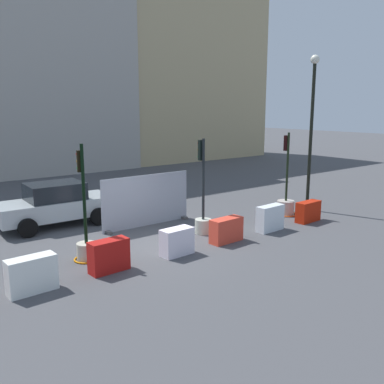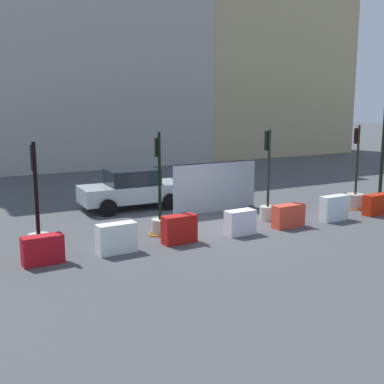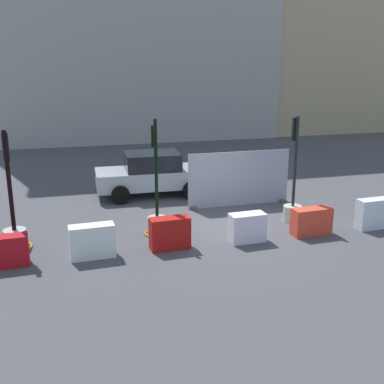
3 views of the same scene
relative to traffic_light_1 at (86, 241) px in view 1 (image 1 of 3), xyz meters
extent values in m
plane|color=#49494D|center=(2.21, 0.02, -0.56)|extent=(120.00, 120.00, 0.00)
cylinder|color=#B8B29F|center=(0.00, -0.01, -0.31)|extent=(0.57, 0.57, 0.50)
cylinder|color=black|center=(0.00, -0.01, 1.36)|extent=(0.09, 0.09, 2.83)
cube|color=black|center=(-0.02, 0.10, 2.28)|extent=(0.17, 0.16, 0.60)
sphere|color=red|center=(-0.04, 0.18, 2.48)|extent=(0.09, 0.09, 0.09)
sphere|color=orange|center=(-0.04, 0.18, 2.28)|extent=(0.09, 0.09, 0.09)
sphere|color=green|center=(-0.04, 0.18, 2.08)|extent=(0.09, 0.09, 0.09)
torus|color=orange|center=(0.00, -0.01, -0.53)|extent=(0.76, 0.76, 0.05)
cylinder|color=#B4B6A7|center=(4.29, -0.03, -0.31)|extent=(0.57, 0.57, 0.50)
cylinder|color=black|center=(4.29, -0.03, 1.33)|extent=(0.09, 0.09, 2.78)
cube|color=black|center=(4.27, 0.09, 2.32)|extent=(0.17, 0.17, 0.69)
sphere|color=red|center=(4.26, 0.18, 2.55)|extent=(0.10, 0.10, 0.10)
sphere|color=orange|center=(4.26, 0.18, 2.32)|extent=(0.10, 0.10, 0.10)
sphere|color=green|center=(4.26, 0.18, 2.09)|extent=(0.10, 0.10, 0.10)
cylinder|color=#B5A9A1|center=(8.59, -0.08, -0.27)|extent=(0.69, 0.69, 0.58)
cylinder|color=black|center=(8.59, -0.08, 1.39)|extent=(0.09, 0.09, 2.75)
cube|color=black|center=(8.60, 0.05, 2.34)|extent=(0.16, 0.17, 0.61)
sphere|color=red|center=(8.61, 0.14, 2.54)|extent=(0.09, 0.09, 0.09)
sphere|color=orange|center=(8.61, 0.14, 2.34)|extent=(0.09, 0.09, 0.09)
sphere|color=green|center=(8.61, 0.14, 2.14)|extent=(0.09, 0.09, 0.09)
torus|color=orange|center=(8.59, -0.08, -0.53)|extent=(0.94, 0.94, 0.05)
cube|color=white|center=(-1.92, -1.24, -0.13)|extent=(1.16, 0.49, 0.87)
cube|color=red|center=(0.11, -1.18, -0.13)|extent=(1.08, 0.49, 0.87)
cube|color=white|center=(2.29, -1.25, -0.16)|extent=(1.01, 0.51, 0.81)
cube|color=#E2412D|center=(4.28, -1.23, -0.16)|extent=(1.17, 0.50, 0.79)
cube|color=silver|center=(6.35, -1.24, -0.10)|extent=(1.12, 0.45, 0.91)
cube|color=red|center=(8.43, -1.30, -0.17)|extent=(1.11, 0.47, 0.78)
cube|color=#ADB7BA|center=(0.64, 4.11, 0.09)|extent=(4.18, 1.80, 0.65)
cube|color=black|center=(0.64, 4.11, 0.72)|extent=(2.00, 1.54, 0.62)
cylinder|color=black|center=(1.94, 4.98, -0.24)|extent=(0.65, 0.30, 0.64)
cylinder|color=black|center=(1.89, 3.17, -0.24)|extent=(0.65, 0.30, 0.64)
cylinder|color=black|center=(-0.62, 5.04, -0.24)|extent=(0.65, 0.30, 0.64)
cylinder|color=black|center=(-0.67, 3.24, -0.24)|extent=(0.65, 0.30, 0.64)
cube|color=tan|center=(15.90, 18.64, 6.97)|extent=(16.07, 6.71, 15.06)
cylinder|color=black|center=(9.94, -0.11, 2.45)|extent=(0.14, 0.14, 6.02)
sphere|color=silver|center=(9.94, -0.11, 5.61)|extent=(0.36, 0.36, 0.36)
cube|color=#929AA7|center=(3.27, 2.01, 0.39)|extent=(3.63, 0.04, 1.89)
cube|color=#4C4C4C|center=(1.64, 2.01, -0.51)|extent=(0.16, 0.50, 0.10)
cube|color=#4C4C4C|center=(4.91, 2.01, -0.51)|extent=(0.16, 0.50, 0.10)
camera|label=1|loc=(-4.66, -10.96, 3.77)|focal=39.53mm
camera|label=2|loc=(-6.51, -14.50, 3.84)|focal=46.98mm
camera|label=3|loc=(-2.39, -12.66, 4.33)|focal=43.99mm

